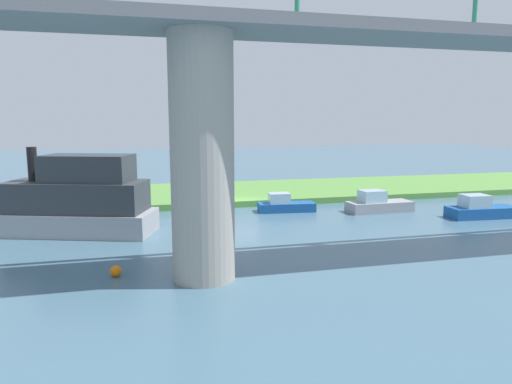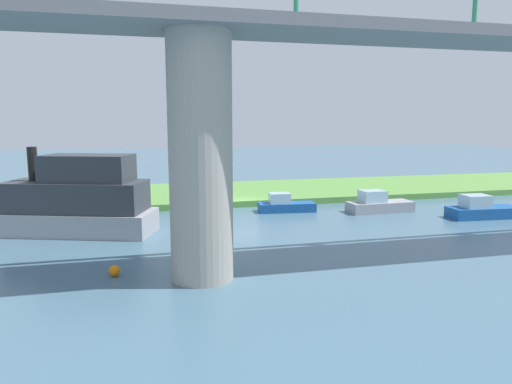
{
  "view_description": "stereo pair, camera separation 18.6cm",
  "coord_description": "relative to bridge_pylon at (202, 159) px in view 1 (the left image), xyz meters",
  "views": [
    {
      "loc": [
        8.12,
        35.38,
        6.87
      ],
      "look_at": [
        0.26,
        5.0,
        2.0
      ],
      "focal_mm": 32.87,
      "sensor_mm": 36.0,
      "label": 1
    },
    {
      "loc": [
        7.94,
        35.42,
        6.87
      ],
      "look_at": [
        0.26,
        5.0,
        2.0
      ],
      "focal_mm": 32.87,
      "sensor_mm": 36.0,
      "label": 2
    }
  ],
  "objects": [
    {
      "name": "riverboat_paddlewheel",
      "position": [
        -8.06,
        -13.45,
        -4.71
      ],
      "size": [
        4.37,
        1.92,
        1.41
      ],
      "color": "#195199",
      "rests_on": "ground"
    },
    {
      "name": "pontoon_yellow",
      "position": [
        -14.79,
        -11.61,
        -4.62
      ],
      "size": [
        4.98,
        1.88,
        1.65
      ],
      "color": "#99999E",
      "rests_on": "ground"
    },
    {
      "name": "person_on_bank",
      "position": [
        -1.19,
        -17.41,
        -4.01
      ],
      "size": [
        0.45,
        0.45,
        1.39
      ],
      "color": "#2D334C",
      "rests_on": "grassy_bank"
    },
    {
      "name": "motorboat_white",
      "position": [
        -20.75,
        -7.85,
        -4.62
      ],
      "size": [
        5.05,
        2.08,
        1.65
      ],
      "color": "#195199",
      "rests_on": "ground"
    },
    {
      "name": "marker_buoy",
      "position": [
        3.76,
        -1.18,
        -4.96
      ],
      "size": [
        0.5,
        0.5,
        0.5
      ],
      "primitive_type": "sphere",
      "color": "orange",
      "rests_on": "ground"
    },
    {
      "name": "grassy_bank",
      "position": [
        -5.39,
        -21.77,
        -4.96
      ],
      "size": [
        80.0,
        12.0,
        0.5
      ],
      "primitive_type": "cube",
      "color": "#5B9342",
      "rests_on": "ground"
    },
    {
      "name": "motorboat_red",
      "position": [
        6.45,
        -10.15,
        -3.27
      ],
      "size": [
        10.82,
        6.58,
        5.25
      ],
      "color": "#99999E",
      "rests_on": "ground"
    },
    {
      "name": "bridge_span",
      "position": [
        0.0,
        -0.02,
        5.71
      ],
      "size": [
        67.93,
        4.3,
        3.25
      ],
      "color": "slate",
      "rests_on": "bridge_pylon"
    },
    {
      "name": "ground_plane",
      "position": [
        -5.39,
        -15.77,
        -5.21
      ],
      "size": [
        160.0,
        160.0,
        0.0
      ],
      "primitive_type": "plane",
      "color": "#476B7F"
    },
    {
      "name": "bridge_pylon",
      "position": [
        0.0,
        0.0,
        0.0
      ],
      "size": [
        2.69,
        2.69,
        10.42
      ],
      "primitive_type": "cylinder",
      "color": "#9E998E",
      "rests_on": "ground"
    },
    {
      "name": "mooring_post",
      "position": [
        -0.85,
        -17.28,
        -4.21
      ],
      "size": [
        0.2,
        0.2,
        1.0
      ],
      "primitive_type": "cylinder",
      "color": "brown",
      "rests_on": "grassy_bank"
    }
  ]
}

